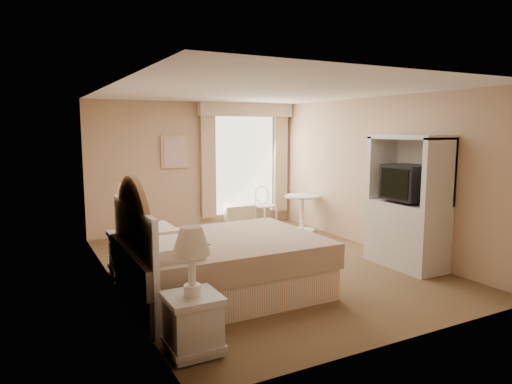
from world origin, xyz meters
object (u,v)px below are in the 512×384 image
armoire (407,213)px  bed (214,264)px  nightstand_far (129,241)px  cafe_chair (264,202)px  nightstand_near (193,308)px  round_table (302,207)px

armoire → bed: bearing=175.8°
nightstand_far → cafe_chair: nightstand_far is taller
nightstand_near → nightstand_far: nightstand_far is taller
nightstand_far → cafe_chair: bearing=31.9°
nightstand_near → armoire: 3.82m
nightstand_near → armoire: armoire is taller
round_table → cafe_chair: bearing=114.8°
cafe_chair → armoire: (0.45, -3.46, 0.31)m
cafe_chair → round_table: bearing=-75.0°
bed → cafe_chair: 4.09m
bed → nightstand_far: 1.45m
bed → round_table: bed is taller
round_table → cafe_chair: cafe_chair is taller
bed → nightstand_far: bed is taller
cafe_chair → armoire: armoire is taller
round_table → cafe_chair: (-0.39, 0.84, 0.00)m
nightstand_far → round_table: size_ratio=1.76×
cafe_chair → nightstand_near: bearing=-135.1°
round_table → armoire: 2.65m
nightstand_near → nightstand_far: 2.53m
bed → cafe_chair: size_ratio=2.80×
round_table → nightstand_near: bearing=-134.3°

